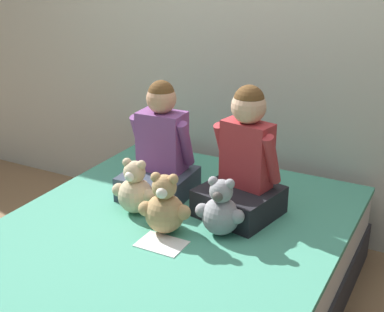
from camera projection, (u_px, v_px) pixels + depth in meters
ground_plane at (168, 308)px, 2.63m from camera, size 14.00×14.00×0.00m
wall_behind_bed at (258, 23)px, 3.04m from camera, size 8.00×0.06×2.50m
bed at (167, 270)px, 2.55m from camera, size 1.55×1.89×0.43m
child_on_left at (160, 152)px, 2.76m from camera, size 0.35×0.36×0.61m
child_on_right at (244, 166)px, 2.55m from camera, size 0.41×0.40×0.64m
teddy_bear_held_by_left_child at (135, 190)px, 2.60m from camera, size 0.23×0.17×0.28m
teddy_bear_held_by_right_child at (221, 211)px, 2.40m from camera, size 0.23×0.17×0.28m
teddy_bear_between_children at (165, 208)px, 2.42m from camera, size 0.24×0.18×0.29m
sign_card at (162, 244)px, 2.35m from camera, size 0.21×0.15×0.00m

